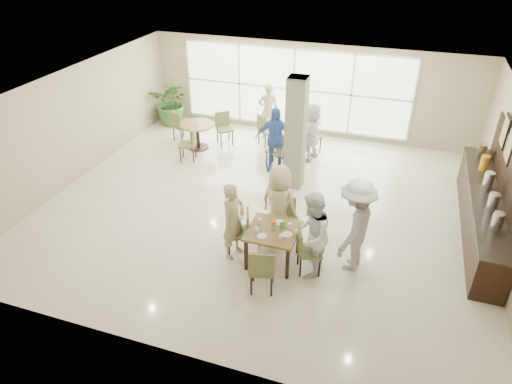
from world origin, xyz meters
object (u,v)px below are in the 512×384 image
(adult_b, at_px, (311,132))
(teen_far, at_px, (279,204))
(teen_left, at_px, (233,221))
(adult_a, at_px, (275,139))
(potted_plant, at_px, (172,102))
(teen_standing, at_px, (355,225))
(adult_standing, at_px, (268,111))
(buffet_counter, at_px, (483,210))
(round_table_left, at_px, (198,130))
(teen_right, at_px, (311,235))
(round_table_right, at_px, (285,136))
(main_table, at_px, (273,234))

(adult_b, bearing_deg, teen_far, 18.09)
(teen_left, relative_size, adult_a, 0.91)
(potted_plant, height_order, teen_standing, teen_standing)
(teen_standing, relative_size, adult_standing, 1.11)
(buffet_counter, bearing_deg, round_table_left, 165.59)
(teen_far, relative_size, teen_right, 0.99)
(buffet_counter, bearing_deg, adult_b, 151.71)
(buffet_counter, relative_size, adult_standing, 2.76)
(potted_plant, xyz_separation_m, teen_right, (5.88, -5.83, 0.13))
(round_table_right, distance_m, adult_standing, 1.40)
(adult_a, bearing_deg, teen_standing, -59.82)
(teen_right, height_order, adult_standing, teen_right)
(potted_plant, relative_size, teen_right, 0.85)
(buffet_counter, height_order, teen_left, buffet_counter)
(main_table, bearing_deg, teen_far, 97.41)
(round_table_left, height_order, round_table_right, same)
(round_table_left, distance_m, teen_right, 6.19)
(buffet_counter, relative_size, teen_far, 2.72)
(buffet_counter, distance_m, adult_b, 4.82)
(round_table_left, xyz_separation_m, round_table_right, (2.55, 0.35, 0.03))
(buffet_counter, bearing_deg, teen_left, -152.86)
(teen_left, xyz_separation_m, teen_far, (0.70, 0.77, 0.06))
(adult_b, xyz_separation_m, adult_standing, (-1.57, 1.08, 0.03))
(teen_right, height_order, teen_standing, teen_standing)
(buffet_counter, distance_m, teen_left, 5.31)
(potted_plant, xyz_separation_m, adult_a, (4.05, -2.01, 0.14))
(round_table_left, height_order, teen_right, teen_right)
(round_table_left, xyz_separation_m, adult_b, (3.28, 0.35, 0.27))
(main_table, bearing_deg, potted_plant, 131.82)
(main_table, xyz_separation_m, teen_standing, (1.48, 0.36, 0.29))
(round_table_left, bearing_deg, teen_standing, -37.95)
(buffet_counter, xyz_separation_m, teen_standing, (-2.45, -2.02, 0.39))
(teen_right, xyz_separation_m, adult_b, (-1.06, 4.75, -0.05))
(adult_a, bearing_deg, adult_standing, 104.52)
(teen_standing, relative_size, adult_a, 1.07)
(round_table_left, bearing_deg, adult_a, -13.29)
(round_table_right, bearing_deg, round_table_left, -172.22)
(round_table_right, height_order, teen_right, teen_right)
(adult_a, bearing_deg, teen_left, -92.74)
(teen_left, xyz_separation_m, adult_b, (0.48, 4.70, 0.02))
(buffet_counter, distance_m, teen_right, 4.04)
(adult_a, relative_size, adult_standing, 1.04)
(adult_a, xyz_separation_m, adult_b, (0.77, 0.94, -0.06))
(round_table_left, relative_size, round_table_right, 0.87)
(main_table, bearing_deg, adult_a, 106.19)
(teen_left, relative_size, teen_right, 0.92)
(adult_b, bearing_deg, round_table_left, -68.98)
(round_table_right, bearing_deg, adult_a, -92.34)
(teen_left, xyz_separation_m, teen_right, (1.54, -0.05, 0.07))
(round_table_right, relative_size, adult_a, 0.66)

